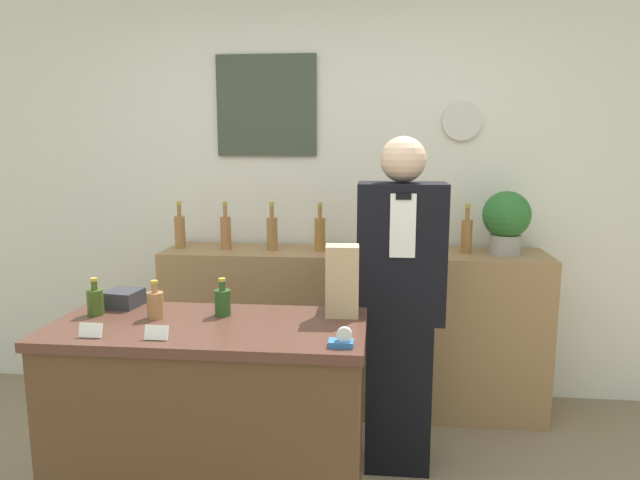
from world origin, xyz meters
name	(u,v)px	position (x,y,z in m)	size (l,w,h in m)	color
back_wall	(326,187)	(0.00, 2.00, 1.36)	(5.20, 0.09, 2.70)	silver
back_shelf	(352,330)	(0.19, 1.72, 0.50)	(2.30, 0.44, 0.99)	#9E754C
display_counter	(211,428)	(-0.35, 0.52, 0.46)	(1.28, 0.59, 0.91)	#4C331E
shopkeeper	(400,308)	(0.45, 1.09, 0.83)	(0.42, 0.26, 1.67)	black
potted_plant	(506,219)	(1.07, 1.71, 1.20)	(0.28, 0.28, 0.37)	#9E998E
paper_bag	(342,281)	(0.19, 0.68, 1.06)	(0.14, 0.11, 0.30)	tan
tape_dispenser	(342,340)	(0.21, 0.31, 0.93)	(0.09, 0.06, 0.07)	#2D66A8
price_card_left	(91,330)	(-0.74, 0.31, 0.94)	(0.09, 0.02, 0.06)	white
price_card_right	(156,332)	(-0.49, 0.31, 0.94)	(0.09, 0.02, 0.06)	white
gift_box	(123,298)	(-0.80, 0.72, 0.95)	(0.16, 0.16, 0.07)	#2D2D33
counter_bottle_0	(95,301)	(-0.86, 0.59, 0.97)	(0.07, 0.07, 0.16)	#374E1A
counter_bottle_1	(155,304)	(-0.59, 0.57, 0.97)	(0.07, 0.07, 0.16)	#A06E3F
counter_bottle_2	(223,301)	(-0.32, 0.64, 0.97)	(0.07, 0.07, 0.16)	#264C1E
shelf_bottle_0	(180,231)	(-0.88, 1.71, 1.10)	(0.07, 0.07, 0.29)	#9A6A3B
shelf_bottle_1	(226,231)	(-0.59, 1.71, 1.10)	(0.07, 0.07, 0.29)	#A5673E
shelf_bottle_2	(272,232)	(-0.30, 1.70, 1.10)	(0.07, 0.07, 0.29)	olive
shelf_bottle_3	(320,233)	(-0.01, 1.72, 1.10)	(0.07, 0.07, 0.29)	#9F6A30
shelf_bottle_4	(368,233)	(0.27, 1.73, 1.10)	(0.07, 0.07, 0.29)	#A56832
shelf_bottle_5	(417,235)	(0.56, 1.70, 1.10)	(0.07, 0.07, 0.29)	olive
shelf_bottle_6	(466,235)	(0.85, 1.73, 1.10)	(0.07, 0.07, 0.29)	#9E6B36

